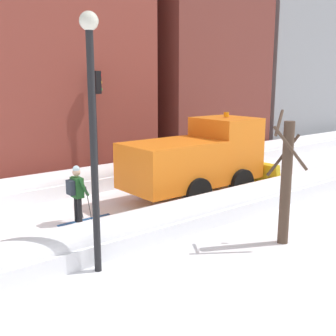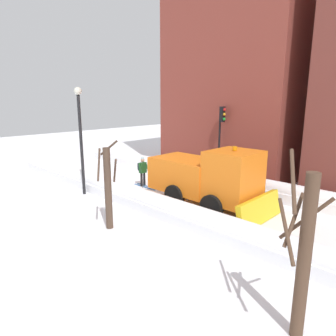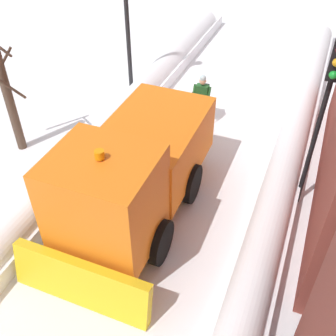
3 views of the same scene
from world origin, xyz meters
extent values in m
cube|color=orange|center=(0.53, 5.07, 1.40)|extent=(2.30, 3.40, 1.60)
cube|color=orange|center=(0.53, 7.77, 1.75)|extent=(2.20, 2.00, 2.30)
cube|color=black|center=(0.53, 8.73, 2.26)|extent=(1.85, 0.06, 1.01)
cube|color=yellow|center=(0.53, 9.12, 0.55)|extent=(3.20, 0.46, 1.13)
cylinder|color=orange|center=(0.53, 7.77, 3.02)|extent=(0.20, 0.20, 0.18)
cylinder|color=black|center=(-0.62, 7.47, 0.55)|extent=(0.25, 1.10, 1.10)
cylinder|color=black|center=(1.68, 7.47, 0.55)|extent=(0.25, 1.10, 1.10)
cylinder|color=black|center=(-0.62, 5.27, 0.55)|extent=(0.25, 1.10, 1.10)
cylinder|color=black|center=(1.68, 5.27, 0.55)|extent=(0.25, 1.10, 1.10)
cylinder|color=black|center=(0.26, 1.47, 0.41)|extent=(0.14, 0.14, 0.82)
cylinder|color=black|center=(0.48, 1.47, 0.41)|extent=(0.14, 0.14, 0.82)
cube|color=#1E5123|center=(0.37, 1.47, 1.13)|extent=(0.42, 0.26, 0.62)
cube|color=#262D38|center=(0.37, 1.26, 1.16)|extent=(0.32, 0.16, 0.44)
sphere|color=tan|center=(0.37, 1.47, 1.60)|extent=(0.24, 0.24, 0.24)
sphere|color=silver|center=(0.37, 1.47, 1.70)|extent=(0.22, 0.22, 0.22)
cylinder|color=#1E5123|center=(0.11, 1.57, 1.16)|extent=(0.09, 0.33, 0.56)
cylinder|color=#1E5123|center=(0.63, 1.57, 1.16)|extent=(0.09, 0.33, 0.56)
cube|color=#194C8C|center=(0.26, 1.72, 0.01)|extent=(0.09, 1.80, 0.03)
cube|color=#194C8C|center=(0.48, 1.72, 0.01)|extent=(0.09, 1.80, 0.03)
cylinder|color=#262628|center=(0.07, 1.69, 0.60)|extent=(0.02, 0.19, 1.19)
cylinder|color=#262628|center=(0.67, 1.69, 0.60)|extent=(0.02, 0.19, 1.19)
cylinder|color=black|center=(-3.39, 4.25, 1.89)|extent=(0.12, 0.12, 3.77)
sphere|color=green|center=(-3.39, 4.52, 3.94)|extent=(0.18, 0.18, 0.18)
cylinder|color=black|center=(3.63, 0.31, 2.66)|extent=(0.16, 0.16, 5.32)
cylinder|color=#4D392C|center=(5.28, 5.05, 1.65)|extent=(0.28, 0.28, 3.29)
cylinder|color=#4D392C|center=(5.51, 4.84, 2.64)|extent=(0.66, 0.74, 1.16)
cylinder|color=#4D392C|center=(5.06, 4.91, 3.25)|extent=(0.41, 0.71, 0.66)
cylinder|color=#4D392C|center=(5.03, 5.21, 2.36)|extent=(0.49, 0.80, 1.15)
camera|label=1|loc=(11.58, -4.01, 4.33)|focal=44.33mm
camera|label=2|loc=(11.80, 14.72, 5.12)|focal=32.28mm
camera|label=3|loc=(-3.05, 13.07, 7.86)|focal=43.05mm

